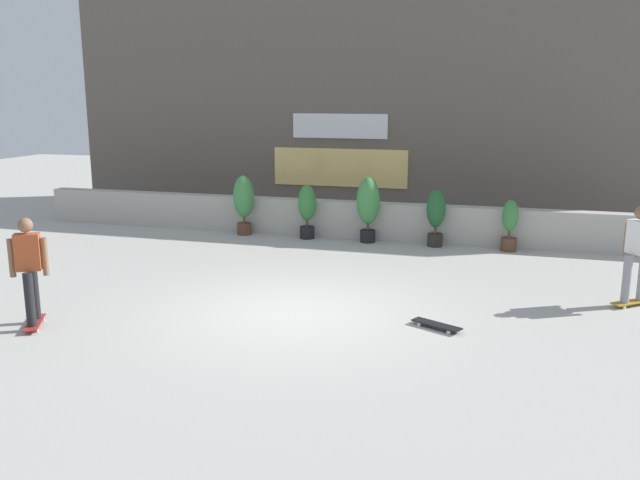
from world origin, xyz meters
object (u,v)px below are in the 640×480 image
object	(u,v)px
potted_plant_4	(510,224)
skateboard_near_camera	(437,325)
potted_plant_0	(244,200)
potted_plant_1	(307,208)
potted_plant_3	(436,214)
potted_plant_2	(368,204)
skater_far_left	(29,267)
skater_foreground	(637,251)

from	to	relation	value
potted_plant_4	skateboard_near_camera	world-z (taller)	potted_plant_4
potted_plant_0	potted_plant_1	bearing A→B (deg)	0.00
potted_plant_1	skateboard_near_camera	world-z (taller)	potted_plant_1
potted_plant_0	potted_plant_3	world-z (taller)	potted_plant_0
potted_plant_2	potted_plant_4	distance (m)	3.29
skater_far_left	skater_foreground	bearing A→B (deg)	22.37
skater_far_left	potted_plant_3	bearing A→B (deg)	54.29
potted_plant_1	skater_far_left	bearing A→B (deg)	-106.09
potted_plant_2	potted_plant_4	size ratio (longest dim) A/B	1.34
potted_plant_0	potted_plant_1	size ratio (longest dim) A/B	1.13
potted_plant_3	potted_plant_4	size ratio (longest dim) A/B	1.15
potted_plant_3	potted_plant_4	world-z (taller)	potted_plant_3
potted_plant_0	potted_plant_2	world-z (taller)	potted_plant_2
skater_far_left	skateboard_near_camera	world-z (taller)	skater_far_left
potted_plant_3	skater_far_left	xyz separation A→B (m)	(-5.24, -7.29, 0.18)
potted_plant_3	skater_far_left	distance (m)	8.98
potted_plant_4	skater_far_left	distance (m)	10.04
potted_plant_0	potted_plant_3	size ratio (longest dim) A/B	1.12
potted_plant_2	skater_foreground	size ratio (longest dim) A/B	0.93
potted_plant_0	potted_plant_4	world-z (taller)	potted_plant_0
potted_plant_1	skateboard_near_camera	distance (m)	6.86
skater_foreground	skateboard_near_camera	world-z (taller)	skater_foreground
skateboard_near_camera	potted_plant_0	bearing A→B (deg)	134.14
potted_plant_2	potted_plant_4	bearing A→B (deg)	0.00
potted_plant_1	skater_foreground	world-z (taller)	skater_foreground
skateboard_near_camera	skater_foreground	bearing A→B (deg)	34.10
skateboard_near_camera	potted_plant_1	bearing A→B (deg)	124.02
potted_plant_3	potted_plant_4	xyz separation A→B (m)	(1.66, 0.00, -0.15)
skateboard_near_camera	skater_far_left	bearing A→B (deg)	-164.60
potted_plant_4	skater_foreground	distance (m)	4.16
potted_plant_0	skater_foreground	world-z (taller)	skater_foreground
potted_plant_2	skater_foreground	distance (m)	6.43
potted_plant_3	potted_plant_2	bearing A→B (deg)	-180.00
potted_plant_0	potted_plant_1	distance (m)	1.68
potted_plant_1	skater_foreground	size ratio (longest dim) A/B	0.79
potted_plant_1	potted_plant_3	world-z (taller)	potted_plant_3
potted_plant_3	skater_foreground	bearing A→B (deg)	-44.12
potted_plant_3	skater_foreground	size ratio (longest dim) A/B	0.79
potted_plant_0	skater_foreground	size ratio (longest dim) A/B	0.89
skater_foreground	skater_far_left	distance (m)	9.69
potted_plant_3	potted_plant_4	bearing A→B (deg)	0.00
potted_plant_0	potted_plant_4	bearing A→B (deg)	0.00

